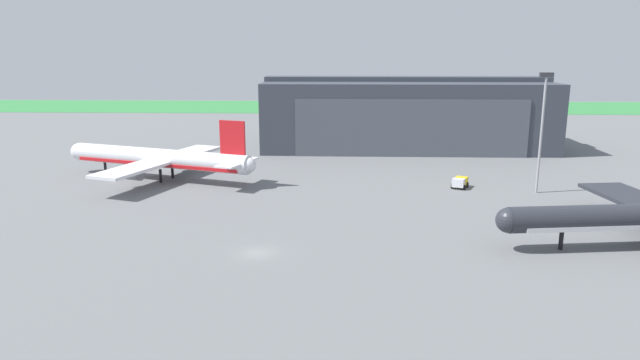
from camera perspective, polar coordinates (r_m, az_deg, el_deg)
ground_plane at (r=72.91m, az=-6.38°, el=-7.35°), size 440.00×440.00×0.00m
grass_field_strip at (r=256.83m, az=-0.22°, el=7.45°), size 440.00×56.00×0.08m
maintenance_hangar at (r=150.55m, az=8.61°, el=6.64°), size 73.28×28.77×18.52m
airliner_far_left at (r=115.82m, az=-16.00°, el=2.09°), size 41.09×34.63×12.58m
pushback_tractor at (r=108.55m, az=14.01°, el=-0.19°), size 3.75×4.43×1.99m
apron_light_mast at (r=107.21m, az=21.61°, el=5.25°), size 2.40×0.50×21.50m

